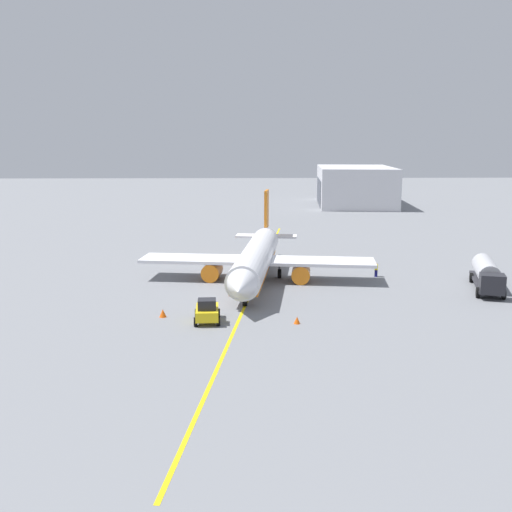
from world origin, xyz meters
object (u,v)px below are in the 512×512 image
object	(u,v)px
safety_cone_nose	(297,320)
fuel_tanker	(487,274)
safety_cone_wingtip	(163,313)
pushback_tug	(207,311)
refueling_worker	(376,270)
airplane	(256,259)

from	to	relation	value
safety_cone_nose	fuel_tanker	bearing A→B (deg)	117.99
safety_cone_nose	safety_cone_wingtip	world-z (taller)	safety_cone_wingtip
pushback_tug	safety_cone_nose	size ratio (longest dim) A/B	5.66
refueling_worker	safety_cone_wingtip	world-z (taller)	refueling_worker
refueling_worker	pushback_tug	bearing A→B (deg)	-48.08
fuel_tanker	safety_cone_wingtip	bearing A→B (deg)	-74.69
safety_cone_wingtip	safety_cone_nose	bearing A→B (deg)	79.21
pushback_tug	safety_cone_wingtip	distance (m)	4.52
fuel_tanker	pushback_tug	distance (m)	31.92
pushback_tug	safety_cone_nose	distance (m)	8.08
airplane	refueling_worker	distance (m)	14.62
refueling_worker	airplane	bearing A→B (deg)	-84.08
pushback_tug	safety_cone_wingtip	bearing A→B (deg)	-110.58
refueling_worker	safety_cone_wingtip	bearing A→B (deg)	-56.13
airplane	safety_cone_nose	size ratio (longest dim) A/B	50.20
pushback_tug	refueling_worker	bearing A→B (deg)	131.92
pushback_tug	safety_cone_wingtip	xyz separation A→B (m)	(-1.57, -4.19, -0.64)
fuel_tanker	safety_cone_nose	distance (m)	24.92
pushback_tug	refueling_worker	world-z (taller)	pushback_tug
airplane	fuel_tanker	size ratio (longest dim) A/B	2.91
pushback_tug	safety_cone_nose	bearing A→B (deg)	84.63
safety_cone_nose	refueling_worker	bearing A→B (deg)	148.01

